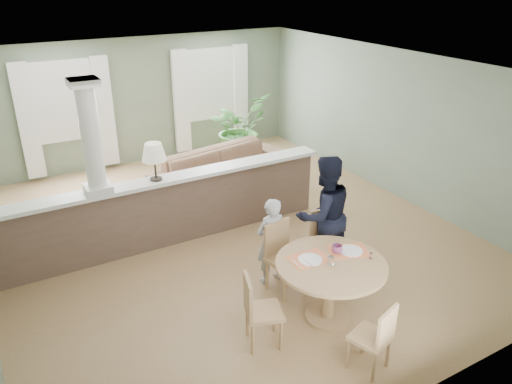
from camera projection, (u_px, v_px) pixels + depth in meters
ground at (227, 234)px, 8.20m from camera, size 8.00×8.00×0.00m
room_shell at (205, 118)px, 7.94m from camera, size 7.02×8.02×2.71m
pony_wall at (162, 203)px, 7.62m from camera, size 5.32×0.38×2.70m
sofa at (226, 173)px, 9.53m from camera, size 2.97×1.57×0.83m
houseplant at (239, 128)px, 11.04m from camera, size 1.74×1.67×1.50m
dining_table at (330, 274)px, 5.98m from camera, size 1.33×1.33×0.91m
chair_far_boy at (282, 254)px, 6.60m from camera, size 0.50×0.50×0.97m
chair_far_man at (327, 240)px, 6.95m from camera, size 0.48×0.48×0.96m
chair_near at (376, 336)px, 5.24m from camera, size 0.48×0.48×0.84m
chair_side at (258, 308)px, 5.61m from camera, size 0.51×0.51×0.90m
child_person at (271, 241)px, 6.72m from camera, size 0.48×0.34×1.25m
man_person at (324, 215)px, 6.89m from camera, size 0.90×0.73×1.74m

